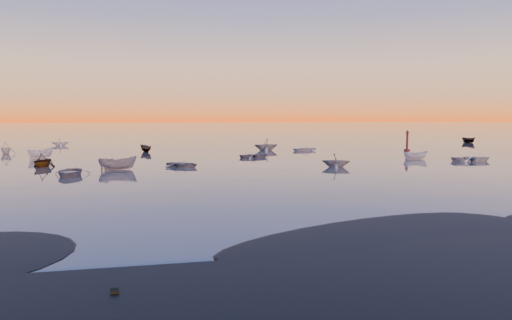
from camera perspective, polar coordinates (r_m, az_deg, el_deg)
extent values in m
plane|color=#645953|center=(122.83, -7.13, 2.40)|extent=(600.00, 600.00, 0.00)
imported|color=slate|center=(56.68, -8.38, -0.77)|extent=(3.87, 4.07, 0.99)
imported|color=slate|center=(55.04, -15.51, -1.08)|extent=(2.16, 4.19, 1.39)
cylinder|color=#4A1011|center=(85.56, 16.87, 1.08)|extent=(0.99, 0.99, 0.33)
cylinder|color=#4A1011|center=(85.48, 16.89, 2.00)|extent=(0.35, 0.35, 2.87)
cone|color=#4A1011|center=(85.41, 16.92, 3.15)|extent=(0.66, 0.66, 0.55)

